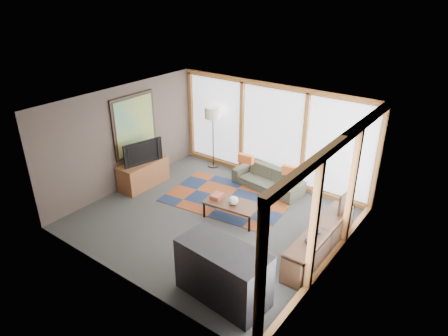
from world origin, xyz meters
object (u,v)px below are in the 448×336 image
Objects in this scene: bookshelf at (320,241)px; floor_lamp at (213,138)px; coffee_table at (232,211)px; tv_console at (144,173)px; sofa at (268,179)px; television at (141,151)px; bar_counter at (223,273)px.

floor_lamp is at bearing 154.76° from bookshelf.
tv_console is at bearing -178.92° from coffee_table.
television is (-2.65, -1.77, 0.69)m from sofa.
tv_console is at bearing -110.34° from floor_lamp.
coffee_table is at bearing 179.53° from bookshelf.
bar_counter is (3.30, -3.97, -0.38)m from floor_lamp.
floor_lamp is 0.74× the size of bookshelf.
floor_lamp is 1.32× the size of tv_console.
television is (-2.74, -0.07, 0.76)m from coffee_table.
television is 4.50m from bar_counter.
coffee_table is 0.78× the size of bar_counter.
sofa is 3.27m from television.
sofa is 2.04m from floor_lamp.
bar_counter reaches higher than sofa.
television is 0.67× the size of bar_counter.
sofa is 1.18× the size of bar_counter.
tv_console is (-4.85, -0.03, 0.03)m from bookshelf.
coffee_table is at bearing 1.08° from tv_console.
bar_counter is (1.37, -3.75, 0.23)m from sofa.
television reaches higher than bar_counter.
bar_counter is at bearing -63.61° from sofa.
coffee_table is (0.09, -1.70, -0.07)m from sofa.
floor_lamp is 1.68× the size of television.
sofa is at bearing 93.01° from coffee_table.
sofa reaches higher than coffee_table.
coffee_table is at bearing -73.96° from television.
bookshelf reaches higher than sofa.
sofa is 1.05× the size of floor_lamp.
sofa is at bearing 114.57° from bar_counter.
sofa is 0.77× the size of bookshelf.
floor_lamp is 2.12m from television.
bar_counter reaches higher than bookshelf.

